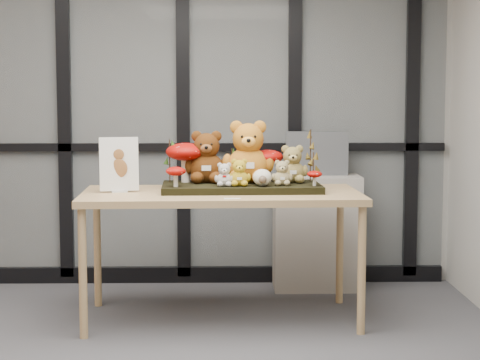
{
  "coord_description": "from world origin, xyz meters",
  "views": [
    {
      "loc": [
        0.75,
        -4.15,
        1.48
      ],
      "look_at": [
        0.86,
        1.33,
        0.91
      ],
      "focal_mm": 65.0,
      "sensor_mm": 36.0,
      "label": 1
    }
  ],
  "objects_px": {
    "bear_pooh_yellow": "(248,149)",
    "mushroom_front_right": "(315,178)",
    "bear_brown_medium": "(207,154)",
    "bear_small_yellow": "(239,171)",
    "mushroom_front_left": "(176,176)",
    "sign_holder": "(119,166)",
    "monitor": "(317,153)",
    "display_table": "(221,202)",
    "plush_cream_hedgehog": "(262,177)",
    "bear_tan_back": "(292,162)",
    "cabinet": "(317,232)",
    "mushroom_back_right": "(267,164)",
    "diorama_tray": "(241,187)",
    "bear_beige_small": "(282,171)",
    "bear_white_bow": "(224,173)",
    "mushroom_back_left": "(186,160)"
  },
  "relations": [
    {
      "from": "bear_brown_medium",
      "to": "mushroom_back_right",
      "type": "distance_m",
      "value": 0.41
    },
    {
      "from": "bear_tan_back",
      "to": "mushroom_front_right",
      "type": "xyz_separation_m",
      "value": [
        0.13,
        -0.2,
        -0.08
      ]
    },
    {
      "from": "bear_white_bow",
      "to": "mushroom_front_left",
      "type": "distance_m",
      "value": 0.31
    },
    {
      "from": "bear_pooh_yellow",
      "to": "cabinet",
      "type": "distance_m",
      "value": 1.12
    },
    {
      "from": "bear_beige_small",
      "to": "monitor",
      "type": "xyz_separation_m",
      "value": [
        0.32,
        0.91,
        0.05
      ]
    },
    {
      "from": "mushroom_front_left",
      "to": "sign_holder",
      "type": "bearing_deg",
      "value": 166.59
    },
    {
      "from": "display_table",
      "to": "diorama_tray",
      "type": "bearing_deg",
      "value": 26.57
    },
    {
      "from": "bear_brown_medium",
      "to": "sign_holder",
      "type": "xyz_separation_m",
      "value": [
        -0.56,
        -0.17,
        -0.06
      ]
    },
    {
      "from": "bear_small_yellow",
      "to": "mushroom_back_right",
      "type": "distance_m",
      "value": 0.32
    },
    {
      "from": "cabinet",
      "to": "bear_brown_medium",
      "type": "bearing_deg",
      "value": -138.87
    },
    {
      "from": "display_table",
      "to": "plush_cream_hedgehog",
      "type": "xyz_separation_m",
      "value": [
        0.26,
        -0.07,
        0.17
      ]
    },
    {
      "from": "bear_brown_medium",
      "to": "mushroom_front_left",
      "type": "height_order",
      "value": "bear_brown_medium"
    },
    {
      "from": "display_table",
      "to": "mushroom_front_right",
      "type": "relative_size",
      "value": 16.98
    },
    {
      "from": "bear_pooh_yellow",
      "to": "mushroom_front_right",
      "type": "distance_m",
      "value": 0.49
    },
    {
      "from": "bear_tan_back",
      "to": "plush_cream_hedgehog",
      "type": "height_order",
      "value": "bear_tan_back"
    },
    {
      "from": "diorama_tray",
      "to": "bear_tan_back",
      "type": "distance_m",
      "value": 0.38
    },
    {
      "from": "diorama_tray",
      "to": "bear_pooh_yellow",
      "type": "distance_m",
      "value": 0.26
    },
    {
      "from": "mushroom_front_right",
      "to": "cabinet",
      "type": "height_order",
      "value": "mushroom_front_right"
    },
    {
      "from": "mushroom_back_right",
      "to": "cabinet",
      "type": "bearing_deg",
      "value": 58.72
    },
    {
      "from": "diorama_tray",
      "to": "plush_cream_hedgehog",
      "type": "distance_m",
      "value": 0.21
    },
    {
      "from": "display_table",
      "to": "bear_small_yellow",
      "type": "xyz_separation_m",
      "value": [
        0.12,
        -0.05,
        0.2
      ]
    },
    {
      "from": "diorama_tray",
      "to": "cabinet",
      "type": "height_order",
      "value": "diorama_tray"
    },
    {
      "from": "display_table",
      "to": "sign_holder",
      "type": "distance_m",
      "value": 0.69
    },
    {
      "from": "cabinet",
      "to": "plush_cream_hedgehog",
      "type": "bearing_deg",
      "value": -115.67
    },
    {
      "from": "bear_white_bow",
      "to": "mushroom_front_right",
      "type": "xyz_separation_m",
      "value": [
        0.57,
        0.01,
        -0.03
      ]
    },
    {
      "from": "display_table",
      "to": "cabinet",
      "type": "distance_m",
      "value": 1.18
    },
    {
      "from": "diorama_tray",
      "to": "mushroom_back_left",
      "type": "bearing_deg",
      "value": 161.14
    },
    {
      "from": "diorama_tray",
      "to": "bear_pooh_yellow",
      "type": "bearing_deg",
      "value": 58.48
    },
    {
      "from": "display_table",
      "to": "mushroom_back_left",
      "type": "relative_size",
      "value": 6.27
    },
    {
      "from": "bear_beige_small",
      "to": "mushroom_front_left",
      "type": "distance_m",
      "value": 0.68
    },
    {
      "from": "monitor",
      "to": "bear_beige_small",
      "type": "bearing_deg",
      "value": -109.47
    },
    {
      "from": "bear_beige_small",
      "to": "cabinet",
      "type": "height_order",
      "value": "bear_beige_small"
    },
    {
      "from": "plush_cream_hedgehog",
      "to": "mushroom_front_right",
      "type": "height_order",
      "value": "plush_cream_hedgehog"
    },
    {
      "from": "cabinet",
      "to": "monitor",
      "type": "bearing_deg",
      "value": 90.0
    },
    {
      "from": "mushroom_front_right",
      "to": "sign_holder",
      "type": "relative_size",
      "value": 0.3
    },
    {
      "from": "bear_white_bow",
      "to": "mushroom_front_right",
      "type": "distance_m",
      "value": 0.57
    },
    {
      "from": "bear_beige_small",
      "to": "cabinet",
      "type": "xyz_separation_m",
      "value": [
        0.32,
        0.9,
        -0.54
      ]
    },
    {
      "from": "mushroom_front_left",
      "to": "mushroom_front_right",
      "type": "height_order",
      "value": "mushroom_front_left"
    },
    {
      "from": "bear_small_yellow",
      "to": "monitor",
      "type": "bearing_deg",
      "value": 55.94
    },
    {
      "from": "mushroom_front_right",
      "to": "monitor",
      "type": "height_order",
      "value": "monitor"
    },
    {
      "from": "bear_beige_small",
      "to": "mushroom_front_right",
      "type": "bearing_deg",
      "value": -10.97
    },
    {
      "from": "bear_tan_back",
      "to": "bear_beige_small",
      "type": "bearing_deg",
      "value": -116.75
    },
    {
      "from": "bear_pooh_yellow",
      "to": "bear_brown_medium",
      "type": "xyz_separation_m",
      "value": [
        -0.27,
        0.02,
        -0.04
      ]
    },
    {
      "from": "bear_pooh_yellow",
      "to": "mushroom_front_right",
      "type": "bearing_deg",
      "value": -28.22
    },
    {
      "from": "bear_brown_medium",
      "to": "mushroom_back_left",
      "type": "relative_size",
      "value": 1.3
    },
    {
      "from": "bear_brown_medium",
      "to": "bear_small_yellow",
      "type": "relative_size",
      "value": 1.96
    },
    {
      "from": "diorama_tray",
      "to": "bear_brown_medium",
      "type": "relative_size",
      "value": 2.73
    },
    {
      "from": "display_table",
      "to": "sign_holder",
      "type": "bearing_deg",
      "value": 178.19
    },
    {
      "from": "bear_tan_back",
      "to": "bear_white_bow",
      "type": "height_order",
      "value": "bear_tan_back"
    },
    {
      "from": "mushroom_front_right",
      "to": "monitor",
      "type": "distance_m",
      "value": 0.96
    }
  ]
}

